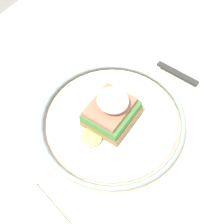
% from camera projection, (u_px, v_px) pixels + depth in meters
% --- Properties ---
extents(ground_plane, '(6.00, 6.00, 0.00)m').
position_uv_depth(ground_plane, '(124.00, 224.00, 1.21)').
color(ground_plane, gray).
extents(dining_table, '(1.03, 0.85, 0.76)m').
position_uv_depth(dining_table, '(133.00, 149.00, 0.67)').
color(dining_table, '#C6B28E').
rests_on(dining_table, ground_plane).
extents(plate, '(0.27, 0.27, 0.02)m').
position_uv_depth(plate, '(112.00, 120.00, 0.57)').
color(plate, white).
rests_on(plate, dining_table).
extents(sandwich, '(0.12, 0.08, 0.08)m').
position_uv_depth(sandwich, '(111.00, 110.00, 0.54)').
color(sandwich, '#9E703D').
rests_on(sandwich, plate).
extents(fork, '(0.05, 0.15, 0.00)m').
position_uv_depth(fork, '(45.00, 199.00, 0.49)').
color(fork, silver).
rests_on(fork, dining_table).
extents(knife, '(0.03, 0.19, 0.01)m').
position_uv_depth(knife, '(164.00, 67.00, 0.65)').
color(knife, '#2D2D2D').
rests_on(knife, dining_table).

